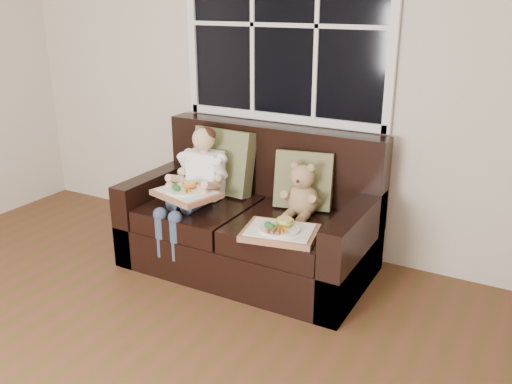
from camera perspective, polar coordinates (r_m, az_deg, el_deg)
The scene contains 8 objects.
window_back at distance 3.97m, azimuth 3.02°, elevation 17.15°, with size 1.62×0.04×1.37m.
loveseat at distance 3.87m, azimuth -0.36°, elevation -3.40°, with size 1.70×0.92×0.96m.
pillow_left at distance 4.02m, azimuth -3.49°, elevation 3.24°, with size 0.49×0.24×0.49m.
pillow_right at distance 3.74m, azimuth 5.06°, elevation 1.25°, with size 0.42×0.26×0.41m.
child at distance 3.85m, azimuth -6.16°, elevation 1.51°, with size 0.36×0.59×0.81m.
teddy_bear at distance 3.62m, azimuth 4.87°, elevation -0.16°, with size 0.23×0.29×0.38m.
tray_left at distance 3.74m, azimuth -7.34°, elevation -0.03°, with size 0.49×0.42×0.10m.
tray_right at distance 3.34m, azimuth 2.56°, elevation -4.14°, with size 0.51×0.42×0.10m.
Camera 1 is at (1.93, -1.08, 1.83)m, focal length 38.00 mm.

